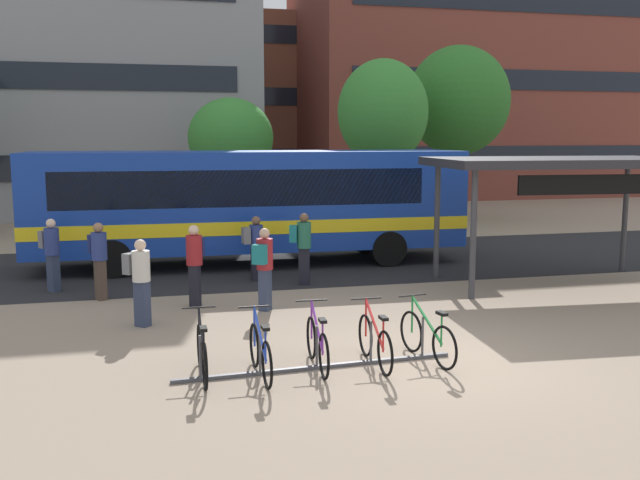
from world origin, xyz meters
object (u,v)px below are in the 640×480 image
city_bus (252,202)px  street_tree_0 (383,112)px  commuter_teal_pack_2 (303,244)px  commuter_teal_pack_3 (264,264)px  parked_bicycle_red_3 (375,342)px  parked_bicycle_black_0 (202,354)px  transit_shelter (560,166)px  street_tree_2 (458,101)px  parked_bicycle_green_4 (427,337)px  commuter_navy_pack_6 (99,255)px  commuter_grey_pack_0 (255,244)px  street_tree_1 (231,138)px  commuter_grey_pack_4 (51,250)px  parked_bicycle_blue_1 (260,353)px  commuter_grey_pack_5 (140,276)px  parked_bicycle_purple_2 (317,345)px  commuter_navy_pack_1 (195,260)px

city_bus → street_tree_0: size_ratio=1.86×
commuter_teal_pack_2 → commuter_teal_pack_3: (-1.34, -2.35, -0.02)m
commuter_teal_pack_2 → parked_bicycle_red_3: bearing=-75.4°
parked_bicycle_black_0 → transit_shelter: transit_shelter is taller
street_tree_2 → city_bus: bearing=-139.3°
parked_bicycle_green_4 → commuter_navy_pack_6: commuter_navy_pack_6 is taller
commuter_grey_pack_0 → commuter_teal_pack_3: size_ratio=0.94×
parked_bicycle_black_0 → street_tree_1: size_ratio=0.34×
commuter_grey_pack_4 → street_tree_2: (15.36, 11.21, 4.10)m
commuter_teal_pack_2 → commuter_teal_pack_3: bearing=-103.1°
city_bus → commuter_navy_pack_6: 5.40m
city_bus → parked_bicycle_green_4: size_ratio=7.07×
parked_bicycle_black_0 → commuter_teal_pack_2: (2.96, 6.29, 0.64)m
commuter_grey_pack_4 → parked_bicycle_blue_1: bearing=-11.1°
commuter_teal_pack_3 → street_tree_1: 14.24m
parked_bicycle_blue_1 → commuter_grey_pack_4: size_ratio=1.00×
parked_bicycle_black_0 → parked_bicycle_blue_1: 0.88m
commuter_grey_pack_5 → street_tree_2: (13.34, 14.91, 4.12)m
parked_bicycle_blue_1 → commuter_teal_pack_2: commuter_teal_pack_2 is taller
commuter_grey_pack_0 → commuter_grey_pack_4: size_ratio=0.95×
commuter_grey_pack_5 → parked_bicycle_green_4: bearing=5.0°
parked_bicycle_black_0 → parked_bicycle_red_3: size_ratio=1.00×
parked_bicycle_red_3 → commuter_teal_pack_2: size_ratio=0.97×
parked_bicycle_black_0 → commuter_navy_pack_6: size_ratio=0.99×
street_tree_2 → commuter_teal_pack_2: bearing=-128.5°
parked_bicycle_black_0 → commuter_grey_pack_4: 7.60m
parked_bicycle_black_0 → street_tree_0: (8.19, 15.66, 4.11)m
commuter_navy_pack_6 → street_tree_0: street_tree_0 is taller
parked_bicycle_green_4 → commuter_teal_pack_2: bearing=-3.1°
commuter_teal_pack_2 → commuter_navy_pack_6: (-4.73, -0.46, -0.02)m
commuter_teal_pack_3 → commuter_grey_pack_5: size_ratio=1.03×
street_tree_1 → street_tree_2: (9.80, 0.29, 1.57)m
parked_bicycle_black_0 → parked_bicycle_green_4: 3.63m
parked_bicycle_black_0 → commuter_navy_pack_6: (-1.78, 5.83, 0.62)m
commuter_teal_pack_3 → parked_bicycle_blue_1: bearing=-157.3°
commuter_teal_pack_3 → city_bus: bearing=26.9°
parked_bicycle_purple_2 → commuter_teal_pack_2: size_ratio=0.97×
street_tree_0 → parked_bicycle_blue_1: bearing=-114.8°
transit_shelter → street_tree_2: street_tree_2 is taller
commuter_navy_pack_6 → parked_bicycle_purple_2: bearing=8.6°
city_bus → commuter_grey_pack_0: 2.51m
commuter_teal_pack_2 → commuter_navy_pack_6: bearing=-157.7°
commuter_teal_pack_3 → transit_shelter: bearing=-49.6°
parked_bicycle_blue_1 → transit_shelter: size_ratio=0.27×
parked_bicycle_black_0 → commuter_teal_pack_2: 6.98m
parked_bicycle_black_0 → commuter_navy_pack_6: 6.13m
parked_bicycle_purple_2 → commuter_navy_pack_1: bearing=21.4°
parked_bicycle_red_3 → parked_bicycle_blue_1: bearing=94.1°
parked_bicycle_blue_1 → commuter_grey_pack_5: 3.93m
commuter_navy_pack_6 → street_tree_2: street_tree_2 is taller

